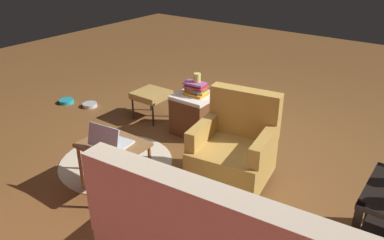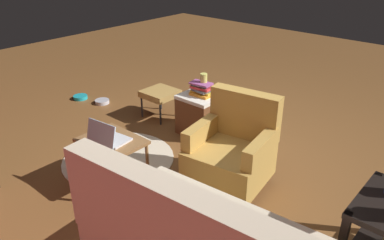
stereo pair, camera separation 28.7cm
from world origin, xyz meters
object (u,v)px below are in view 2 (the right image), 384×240
object	(u,v)px
laptop	(107,137)
pet_bowl_teal	(80,97)
pet_bowl_steel	(102,101)
wicker_hamper	(201,114)
yellow_mug	(204,78)
book_stack_hamper	(202,89)
armchair	(232,151)
laptop_desk	(112,146)
ottoman	(160,94)

from	to	relation	value
laptop	pet_bowl_teal	xyz separation A→B (m)	(2.08, -1.04, -0.50)
pet_bowl_steel	wicker_hamper	bearing A→B (deg)	-171.33
yellow_mug	book_stack_hamper	bearing A→B (deg)	86.69
armchair	laptop	size ratio (longest dim) A/B	2.50
laptop_desk	laptop	distance (m)	0.11
armchair	laptop_desk	bearing A→B (deg)	41.55
pet_bowl_steel	book_stack_hamper	bearing A→B (deg)	-171.21
pet_bowl_steel	pet_bowl_teal	distance (m)	0.39
wicker_hamper	yellow_mug	xyz separation A→B (m)	(-0.01, -0.03, 0.44)
yellow_mug	pet_bowl_steel	world-z (taller)	yellow_mug
ottoman	pet_bowl_steel	world-z (taller)	ottoman
book_stack_hamper	yellow_mug	bearing A→B (deg)	-93.31
yellow_mug	ottoman	bearing A→B (deg)	3.06
laptop	wicker_hamper	xyz separation A→B (m)	(0.09, -1.40, -0.29)
wicker_hamper	book_stack_hamper	world-z (taller)	book_stack_hamper
laptop_desk	pet_bowl_teal	distance (m)	2.33
laptop_desk	yellow_mug	world-z (taller)	yellow_mug
book_stack_hamper	laptop	bearing A→B (deg)	93.55
armchair	laptop	distance (m)	1.13
wicker_hamper	ottoman	world-z (taller)	wicker_hamper
laptop	pet_bowl_steel	size ratio (longest dim) A/B	1.74
armchair	yellow_mug	distance (m)	1.16
laptop	pet_bowl_teal	bearing A→B (deg)	-26.63
laptop	book_stack_hamper	world-z (taller)	laptop
pet_bowl_steel	laptop	bearing A→B (deg)	145.93
laptop_desk	pet_bowl_teal	bearing A→B (deg)	-25.77
laptop_desk	ottoman	world-z (taller)	laptop_desk
ottoman	armchair	bearing A→B (deg)	158.34
yellow_mug	pet_bowl_teal	world-z (taller)	yellow_mug
armchair	laptop	bearing A→B (deg)	43.30
ottoman	pet_bowl_teal	distance (m)	1.38
armchair	pet_bowl_teal	world-z (taller)	armchair
laptop_desk	laptop	size ratio (longest dim) A/B	1.61
laptop_desk	armchair	bearing A→B (deg)	-138.45
wicker_hamper	book_stack_hamper	distance (m)	0.31
armchair	ottoman	bearing A→B (deg)	-21.66
pet_bowl_teal	yellow_mug	bearing A→B (deg)	-168.98
laptop_desk	pet_bowl_teal	xyz separation A→B (m)	(2.07, -1.00, -0.40)
armchair	wicker_hamper	xyz separation A→B (m)	(0.90, -0.64, -0.12)
laptop	laptop_desk	bearing A→B (deg)	-83.25
wicker_hamper	pet_bowl_teal	bearing A→B (deg)	10.23
wicker_hamper	pet_bowl_steel	bearing A→B (deg)	8.67
laptop	yellow_mug	distance (m)	1.44
pet_bowl_teal	wicker_hamper	bearing A→B (deg)	-169.77
laptop_desk	book_stack_hamper	size ratio (longest dim) A/B	2.07
laptop_desk	ottoman	distance (m)	1.56
yellow_mug	laptop_desk	bearing A→B (deg)	93.33
laptop	yellow_mug	size ratio (longest dim) A/B	3.47
laptop_desk	pet_bowl_steel	xyz separation A→B (m)	(1.70, -1.11, -0.40)
armchair	pet_bowl_steel	xyz separation A→B (m)	(2.52, -0.39, -0.34)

